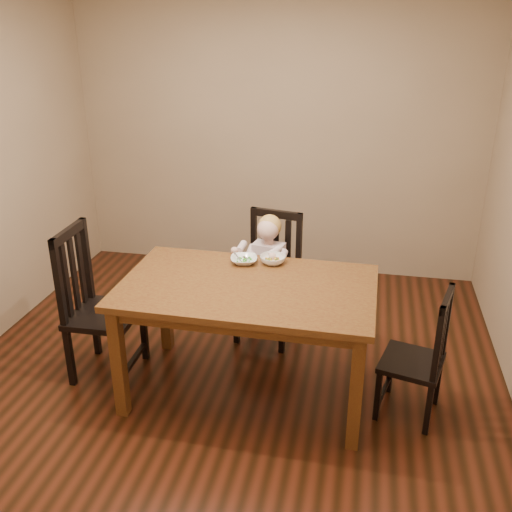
% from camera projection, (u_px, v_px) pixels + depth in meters
% --- Properties ---
extents(room, '(4.01, 4.01, 2.71)m').
position_uv_depth(room, '(227.00, 199.00, 3.75)').
color(room, '#451B0E').
rests_on(room, ground).
extents(dining_table, '(1.69, 1.03, 0.84)m').
position_uv_depth(dining_table, '(247.00, 298.00, 3.78)').
color(dining_table, '#4C2211').
rests_on(dining_table, room).
extents(chair_child, '(0.52, 0.50, 1.04)m').
position_uv_depth(chair_child, '(270.00, 279.00, 4.60)').
color(chair_child, black).
rests_on(chair_child, room).
extents(chair_left, '(0.47, 0.49, 1.12)m').
position_uv_depth(chair_left, '(96.00, 306.00, 4.09)').
color(chair_left, black).
rests_on(chair_left, room).
extents(chair_right, '(0.46, 0.48, 0.91)m').
position_uv_depth(chair_right, '(420.00, 357.00, 3.66)').
color(chair_right, black).
rests_on(chair_right, room).
extents(toddler, '(0.39, 0.45, 0.55)m').
position_uv_depth(toddler, '(268.00, 266.00, 4.50)').
color(toddler, silver).
rests_on(toddler, chair_child).
extents(bowl_peas, '(0.23, 0.23, 0.05)m').
position_uv_depth(bowl_peas, '(244.00, 260.00, 4.05)').
color(bowl_peas, white).
rests_on(bowl_peas, dining_table).
extents(bowl_veg, '(0.20, 0.20, 0.06)m').
position_uv_depth(bowl_veg, '(273.00, 260.00, 4.04)').
color(bowl_veg, white).
rests_on(bowl_veg, dining_table).
extents(fork, '(0.08, 0.09, 0.04)m').
position_uv_depth(fork, '(238.00, 258.00, 4.03)').
color(fork, silver).
rests_on(fork, bowl_peas).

